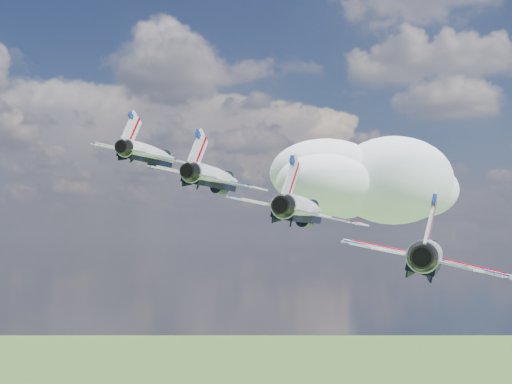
# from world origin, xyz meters

# --- Properties ---
(cloud_far) EXTENTS (59.17, 46.49, 23.25)m
(cloud_far) POSITION_xyz_m (23.56, 172.75, 158.47)
(cloud_far) COLOR white
(jet_0) EXTENTS (13.95, 17.39, 6.74)m
(jet_0) POSITION_xyz_m (-13.63, -0.86, 149.08)
(jet_0) COLOR silver
(jet_1) EXTENTS (13.95, 17.39, 6.74)m
(jet_1) POSITION_xyz_m (-4.89, -10.37, 145.65)
(jet_1) COLOR white
(jet_2) EXTENTS (13.95, 17.39, 6.74)m
(jet_2) POSITION_xyz_m (3.85, -19.89, 142.22)
(jet_2) COLOR white
(jet_3) EXTENTS (13.95, 17.39, 6.74)m
(jet_3) POSITION_xyz_m (12.60, -29.40, 138.79)
(jet_3) COLOR white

